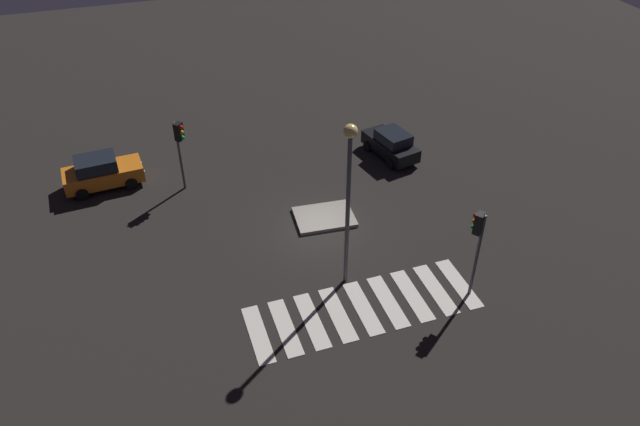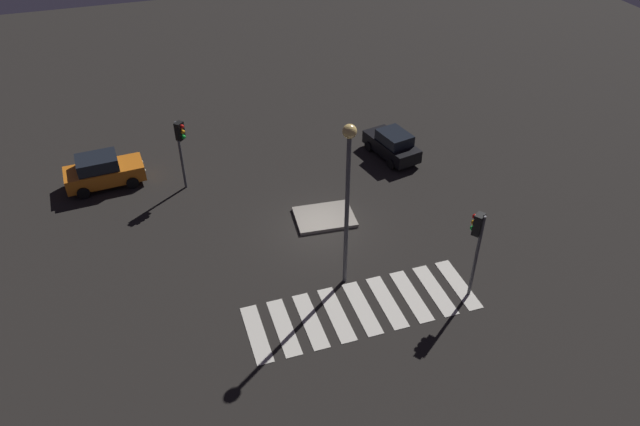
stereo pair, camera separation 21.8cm
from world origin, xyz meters
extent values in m
plane|color=black|center=(0.00, 0.00, 0.00)|extent=(80.00, 80.00, 0.00)
cube|color=gray|center=(0.49, 0.75, 0.09)|extent=(3.15, 2.47, 0.18)
cube|color=orange|center=(-9.92, 7.44, 0.71)|extent=(4.25, 2.07, 0.85)
cube|color=black|center=(-10.17, 7.42, 1.48)|extent=(2.23, 1.76, 0.69)
cylinder|color=black|center=(-8.70, 8.40, 0.33)|extent=(0.68, 0.29, 0.66)
cylinder|color=black|center=(-8.58, 6.66, 0.33)|extent=(0.68, 0.29, 0.66)
cylinder|color=black|center=(-11.26, 8.21, 0.33)|extent=(0.68, 0.29, 0.66)
cylinder|color=black|center=(-11.13, 6.48, 0.33)|extent=(0.68, 0.29, 0.66)
sphere|color=#F2EABF|center=(-7.93, 8.07, 0.71)|extent=(0.22, 0.22, 0.22)
sphere|color=#F2EABF|center=(-7.86, 7.10, 0.71)|extent=(0.22, 0.22, 0.22)
cube|color=black|center=(6.17, 5.33, 0.65)|extent=(2.36, 4.01, 0.77)
cube|color=black|center=(6.22, 5.10, 1.34)|extent=(1.83, 2.19, 0.62)
cylinder|color=black|center=(5.16, 6.30, 0.30)|extent=(0.34, 0.64, 0.60)
cylinder|color=black|center=(6.70, 6.63, 0.30)|extent=(0.34, 0.64, 0.60)
cylinder|color=black|center=(5.64, 4.03, 0.30)|extent=(0.34, 0.64, 0.60)
cylinder|color=black|center=(7.19, 4.36, 0.30)|extent=(0.34, 0.64, 0.60)
sphere|color=#F2EABF|center=(5.36, 7.03, 0.65)|extent=(0.20, 0.20, 0.20)
sphere|color=#F2EABF|center=(6.22, 7.22, 0.65)|extent=(0.20, 0.20, 0.20)
cylinder|color=#47474C|center=(-5.83, 5.83, 2.01)|extent=(0.14, 0.14, 4.02)
cube|color=black|center=(-5.70, 5.70, 3.54)|extent=(0.54, 0.54, 0.96)
sphere|color=red|center=(-5.56, 5.56, 3.84)|extent=(0.22, 0.22, 0.22)
sphere|color=orange|center=(-5.56, 5.56, 3.54)|extent=(0.22, 0.22, 0.22)
sphere|color=green|center=(-5.56, 5.56, 3.24)|extent=(0.22, 0.22, 0.22)
cylinder|color=#47474C|center=(4.72, -6.39, 2.14)|extent=(0.14, 0.14, 4.29)
cube|color=black|center=(4.62, -6.25, 3.81)|extent=(0.54, 0.52, 0.96)
sphere|color=red|center=(4.50, -6.09, 4.11)|extent=(0.22, 0.22, 0.22)
sphere|color=orange|center=(4.50, -6.09, 3.81)|extent=(0.22, 0.22, 0.22)
sphere|color=green|center=(4.50, -6.09, 3.51)|extent=(0.22, 0.22, 0.22)
cylinder|color=#47474C|center=(-0.12, -3.89, 3.71)|extent=(0.18, 0.18, 7.42)
sphere|color=#F9D172|center=(-0.12, -3.89, 7.60)|extent=(0.56, 0.56, 0.56)
cube|color=silver|center=(-4.60, -5.71, 0.01)|extent=(0.70, 3.20, 0.02)
cube|color=silver|center=(-3.45, -5.71, 0.01)|extent=(0.70, 3.20, 0.02)
cube|color=silver|center=(-2.30, -5.71, 0.01)|extent=(0.70, 3.20, 0.02)
cube|color=silver|center=(-1.15, -5.71, 0.01)|extent=(0.70, 3.20, 0.02)
cube|color=silver|center=(0.00, -5.71, 0.01)|extent=(0.70, 3.20, 0.02)
cube|color=silver|center=(1.15, -5.71, 0.01)|extent=(0.70, 3.20, 0.02)
cube|color=silver|center=(2.30, -5.71, 0.01)|extent=(0.70, 3.20, 0.02)
cube|color=silver|center=(3.45, -5.71, 0.01)|extent=(0.70, 3.20, 0.02)
cube|color=silver|center=(4.60, -5.71, 0.01)|extent=(0.70, 3.20, 0.02)
camera|label=1|loc=(-7.44, -21.88, 18.35)|focal=33.21mm
camera|label=2|loc=(-7.23, -21.95, 18.35)|focal=33.21mm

